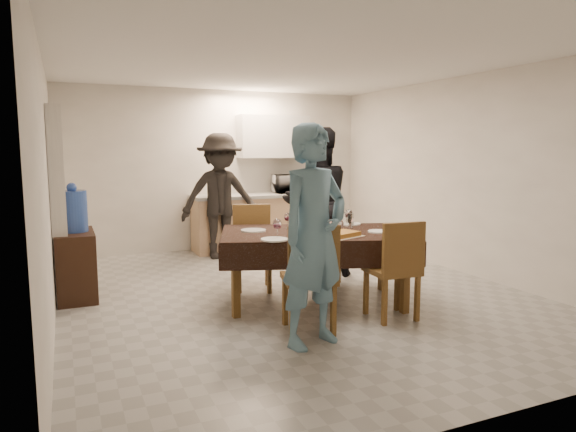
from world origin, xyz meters
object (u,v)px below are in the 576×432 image
object	(u,v)px
console	(76,265)
water_jug	(73,211)
person_kitchen	(221,196)
microwave	(290,184)
wine_bottle	(310,218)
savoury_tart	(342,234)
water_pitcher	(347,222)
person_near	(314,236)
person_far	(318,203)
dining_table	(316,235)

from	to	relation	value
console	water_jug	world-z (taller)	water_jug
person_kitchen	water_jug	bearing A→B (deg)	-145.80
console	microwave	bearing A→B (deg)	28.54
person_kitchen	wine_bottle	bearing A→B (deg)	-84.93
console	savoury_tart	distance (m)	2.97
water_pitcher	person_kitchen	distance (m)	2.76
wine_bottle	console	bearing A→B (deg)	153.05
console	person_kitchen	xyz separation A→B (m)	(2.08, 1.41, 0.57)
microwave	person_near	distance (m)	4.44
person_far	wine_bottle	bearing A→B (deg)	61.88
console	person_far	distance (m)	2.97
console	person_far	bearing A→B (deg)	-3.42
console	microwave	xyz separation A→B (m)	(3.43, 1.86, 0.69)
person_far	savoury_tart	bearing A→B (deg)	75.38
person_kitchen	dining_table	bearing A→B (deg)	-83.95
dining_table	water_pitcher	bearing A→B (deg)	10.85
dining_table	person_near	world-z (taller)	person_near
console	water_pitcher	distance (m)	3.03
savoury_tart	console	bearing A→B (deg)	146.89
savoury_tart	person_near	bearing A→B (deg)	-134.13
wine_bottle	savoury_tart	world-z (taller)	wine_bottle
console	water_pitcher	xyz separation A→B (m)	(2.71, -1.27, 0.50)
water_pitcher	savoury_tart	bearing A→B (deg)	-127.15
microwave	person_kitchen	bearing A→B (deg)	18.47
water_pitcher	person_kitchen	size ratio (longest dim) A/B	0.10
water_jug	dining_table	bearing A→B (deg)	-27.42
wine_bottle	person_far	world-z (taller)	person_far
savoury_tart	person_far	bearing A→B (deg)	72.53
dining_table	savoury_tart	xyz separation A→B (m)	(0.10, -0.38, 0.06)
water_pitcher	wine_bottle	bearing A→B (deg)	165.96
microwave	person_far	distance (m)	2.10
person_far	person_kitchen	bearing A→B (deg)	-59.57
water_jug	savoury_tart	bearing A→B (deg)	-33.11
dining_table	wine_bottle	world-z (taller)	wine_bottle
water_jug	person_near	world-z (taller)	person_near
dining_table	water_jug	size ratio (longest dim) A/B	4.98
console	person_far	xyz separation A→B (m)	(2.91, -0.17, 0.59)
microwave	person_near	world-z (taller)	person_near
water_pitcher	microwave	size ratio (longest dim) A/B	0.34
person_near	person_far	world-z (taller)	person_far
person_near	console	bearing A→B (deg)	111.45
dining_table	person_kitchen	bearing A→B (deg)	115.03
water_pitcher	microwave	world-z (taller)	microwave
wine_bottle	savoury_tart	bearing A→B (deg)	-70.77
wine_bottle	person_near	world-z (taller)	person_near
dining_table	person_kitchen	size ratio (longest dim) A/B	1.20
dining_table	console	bearing A→B (deg)	171.56
savoury_tart	person_far	distance (m)	1.51
microwave	person_kitchen	distance (m)	1.43
dining_table	water_jug	world-z (taller)	water_jug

